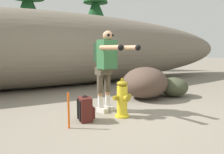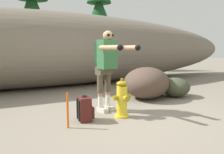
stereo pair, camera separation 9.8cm
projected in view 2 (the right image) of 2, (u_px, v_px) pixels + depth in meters
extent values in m
cube|color=gray|center=(120.00, 115.00, 4.41)|extent=(56.00, 56.00, 0.04)
ellipsoid|color=#756B5B|center=(58.00, 49.00, 7.81)|extent=(17.42, 3.20, 2.61)
cylinder|color=yellow|center=(122.00, 116.00, 4.24)|extent=(0.27, 0.27, 0.04)
cylinder|color=yellow|center=(122.00, 100.00, 4.21)|extent=(0.20, 0.20, 0.57)
ellipsoid|color=#9E8419|center=(122.00, 83.00, 4.16)|extent=(0.21, 0.21, 0.10)
cylinder|color=#9E8419|center=(122.00, 80.00, 4.15)|extent=(0.06, 0.06, 0.05)
cylinder|color=#9E8419|center=(115.00, 98.00, 4.12)|extent=(0.09, 0.09, 0.09)
cylinder|color=#9E8419|center=(128.00, 96.00, 4.27)|extent=(0.09, 0.09, 0.09)
cylinder|color=#9E8419|center=(126.00, 99.00, 4.07)|extent=(0.11, 0.09, 0.11)
cube|color=beige|center=(110.00, 108.00, 4.69)|extent=(0.14, 0.27, 0.09)
cylinder|color=white|center=(108.00, 100.00, 4.72)|extent=(0.10, 0.10, 0.24)
cylinder|color=tan|center=(108.00, 93.00, 4.70)|extent=(0.10, 0.10, 0.07)
cylinder|color=brown|center=(108.00, 82.00, 4.67)|extent=(0.13, 0.13, 0.40)
cube|color=beige|center=(102.00, 110.00, 4.57)|extent=(0.14, 0.27, 0.09)
cylinder|color=white|center=(100.00, 102.00, 4.59)|extent=(0.10, 0.10, 0.24)
cylinder|color=tan|center=(100.00, 94.00, 4.57)|extent=(0.10, 0.10, 0.07)
cylinder|color=brown|center=(100.00, 83.00, 4.54)|extent=(0.13, 0.13, 0.40)
cube|color=brown|center=(104.00, 71.00, 4.57)|extent=(0.35, 0.25, 0.16)
cube|color=#336B3D|center=(107.00, 54.00, 4.44)|extent=(0.39, 0.29, 0.59)
cube|color=#1E3823|center=(101.00, 53.00, 4.59)|extent=(0.30, 0.20, 0.40)
sphere|color=tan|center=(108.00, 36.00, 4.38)|extent=(0.20, 0.20, 0.20)
cube|color=black|center=(110.00, 35.00, 4.31)|extent=(0.15, 0.04, 0.04)
cylinder|color=tan|center=(128.00, 48.00, 4.28)|extent=(0.18, 0.59, 0.09)
sphere|color=black|center=(138.00, 48.00, 4.07)|extent=(0.11, 0.11, 0.11)
cylinder|color=tan|center=(110.00, 48.00, 4.00)|extent=(0.18, 0.59, 0.09)
sphere|color=black|center=(120.00, 48.00, 3.79)|extent=(0.11, 0.11, 0.11)
cube|color=#511E19|center=(85.00, 109.00, 3.99)|extent=(0.25, 0.33, 0.44)
cube|color=#511E19|center=(92.00, 112.00, 4.04)|extent=(0.10, 0.22, 0.20)
torus|color=black|center=(84.00, 96.00, 3.96)|extent=(0.10, 0.10, 0.02)
cube|color=black|center=(77.00, 108.00, 4.03)|extent=(0.04, 0.05, 0.37)
cube|color=black|center=(79.00, 111.00, 3.87)|extent=(0.04, 0.05, 0.37)
ellipsoid|color=#4F3E32|center=(146.00, 83.00, 5.84)|extent=(1.89, 1.84, 0.83)
ellipsoid|color=#3F442E|center=(175.00, 87.00, 6.04)|extent=(1.13, 1.13, 0.53)
cylinder|color=#47331E|center=(35.00, 63.00, 11.95)|extent=(0.31, 0.31, 1.06)
cone|color=#194C23|center=(33.00, 21.00, 11.66)|extent=(2.59, 2.59, 3.42)
cylinder|color=#47331E|center=(99.00, 56.00, 13.74)|extent=(0.28, 0.28, 1.75)
cone|color=#194C23|center=(99.00, 19.00, 13.44)|extent=(2.31, 2.31, 2.81)
cylinder|color=#E55914|center=(68.00, 110.00, 3.61)|extent=(0.04, 0.04, 0.60)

